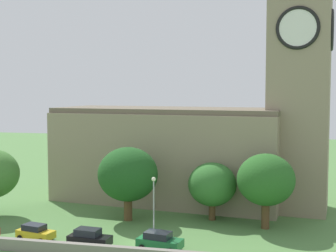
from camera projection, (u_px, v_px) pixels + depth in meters
name	position (u px, v px, depth m)	size (l,w,h in m)	color
ground_plane	(172.00, 209.00, 64.53)	(200.00, 200.00, 0.00)	#517F42
church	(201.00, 136.00, 67.73)	(39.60, 16.82, 34.03)	gray
car_yellow	(35.00, 232.00, 51.21)	(4.34, 2.71, 1.71)	gold
car_black	(89.00, 238.00, 48.86)	(4.51, 2.50, 1.92)	black
car_green	(159.00, 241.00, 48.05)	(4.76, 2.91, 1.84)	#1E6B38
streetlamp_west_mid	(154.00, 199.00, 49.92)	(0.44, 0.44, 6.97)	#9EA0A5
tree_churchyard	(266.00, 180.00, 55.17)	(6.63, 6.63, 8.69)	brown
tree_riverside_west	(128.00, 174.00, 58.66)	(7.33, 7.33, 9.02)	brown
tree_riverside_east	(212.00, 184.00, 58.96)	(5.93, 5.93, 7.09)	brown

